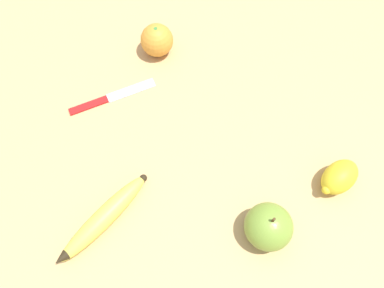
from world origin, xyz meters
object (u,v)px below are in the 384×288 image
object	(u,v)px
orange	(157,40)
lemon	(339,177)
banana	(103,218)
apple	(269,227)
paring_knife	(109,98)

from	to	relation	value
orange	lemon	size ratio (longest dim) A/B	0.83
banana	lemon	distance (m)	0.43
banana	orange	world-z (taller)	orange
banana	apple	size ratio (longest dim) A/B	2.43
orange	apple	xyz separation A→B (m)	(0.44, -0.10, 0.00)
banana	lemon	size ratio (longest dim) A/B	2.47
banana	paring_knife	distance (m)	0.26
lemon	paring_knife	size ratio (longest dim) A/B	0.46
paring_knife	apple	bearing A→B (deg)	22.93
orange	lemon	distance (m)	0.46
banana	apple	bearing A→B (deg)	127.23
apple	lemon	bearing A→B (deg)	84.85
banana	paring_knife	world-z (taller)	banana
apple	orange	bearing A→B (deg)	167.78
lemon	paring_knife	world-z (taller)	lemon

